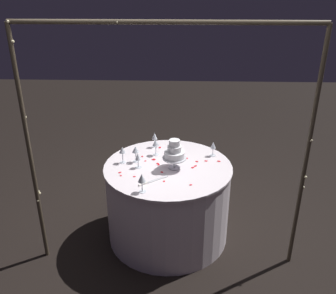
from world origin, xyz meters
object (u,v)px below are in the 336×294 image
object	(u,v)px
wine_glass_5	(122,151)
decorative_arch	(166,114)
tiered_cake	(174,153)
wine_glass_0	(213,146)
wine_glass_6	(138,157)
wine_glass_2	(142,179)
main_table	(168,202)
wine_glass_3	(155,137)
wine_glass_1	(156,144)
wine_glass_4	(136,150)
cake_knife	(152,181)

from	to	relation	value
wine_glass_5	decorative_arch	bearing A→B (deg)	137.03
decorative_arch	tiered_cake	bearing A→B (deg)	-101.19
wine_glass_0	wine_glass_6	distance (m)	0.76
wine_glass_2	main_table	bearing A→B (deg)	-113.05
wine_glass_6	wine_glass_3	bearing A→B (deg)	-104.85
wine_glass_6	wine_glass_1	bearing A→B (deg)	-118.07
wine_glass_2	wine_glass_4	distance (m)	0.55
wine_glass_0	wine_glass_2	xyz separation A→B (m)	(0.63, 0.69, 0.02)
wine_glass_4	cake_knife	bearing A→B (deg)	115.40
wine_glass_3	cake_knife	world-z (taller)	wine_glass_3
wine_glass_3	wine_glass_5	bearing A→B (deg)	52.64
wine_glass_6	cake_knife	bearing A→B (deg)	119.03
tiered_cake	wine_glass_3	world-z (taller)	tiered_cake
wine_glass_1	wine_glass_3	world-z (taller)	wine_glass_3
decorative_arch	wine_glass_0	size ratio (longest dim) A/B	15.82
wine_glass_3	wine_glass_2	bearing A→B (deg)	87.20
decorative_arch	tiered_cake	world-z (taller)	decorative_arch
decorative_arch	cake_knife	world-z (taller)	decorative_arch
wine_glass_0	wine_glass_5	distance (m)	0.88
main_table	tiered_cake	xyz separation A→B (m)	(-0.06, 0.04, 0.55)
tiered_cake	wine_glass_3	xyz separation A→B (m)	(0.21, -0.46, -0.05)
wine_glass_0	wine_glass_4	world-z (taller)	wine_glass_4
wine_glass_5	tiered_cake	bearing A→B (deg)	169.30
cake_knife	wine_glass_4	bearing A→B (deg)	-64.60
wine_glass_4	wine_glass_3	bearing A→B (deg)	-114.36
main_table	wine_glass_0	size ratio (longest dim) A/B	8.18
tiered_cake	wine_glass_1	size ratio (longest dim) A/B	1.80
wine_glass_2	wine_glass_6	xyz separation A→B (m)	(0.08, -0.42, -0.02)
wine_glass_3	tiered_cake	bearing A→B (deg)	114.91
decorative_arch	wine_glass_1	xyz separation A→B (m)	(0.13, -0.58, -0.52)
wine_glass_5	cake_knife	world-z (taller)	wine_glass_5
decorative_arch	cake_knife	distance (m)	0.65
tiered_cake	wine_glass_2	xyz separation A→B (m)	(0.25, 0.42, -0.03)
decorative_arch	main_table	distance (m)	1.08
main_table	wine_glass_1	size ratio (longest dim) A/B	7.68
wine_glass_4	wine_glass_0	bearing A→B (deg)	-167.91
tiered_cake	wine_glass_6	world-z (taller)	tiered_cake
wine_glass_3	wine_glass_4	size ratio (longest dim) A/B	0.99
tiered_cake	wine_glass_6	bearing A→B (deg)	0.31
wine_glass_3	wine_glass_6	size ratio (longest dim) A/B	1.09
wine_glass_4	wine_glass_5	xyz separation A→B (m)	(0.12, 0.02, 0.00)
main_table	wine_glass_3	world-z (taller)	wine_glass_3
wine_glass_5	cake_knife	xyz separation A→B (m)	(-0.30, 0.35, -0.12)
decorative_arch	wine_glass_0	bearing A→B (deg)	-126.87
wine_glass_1	cake_knife	xyz separation A→B (m)	(0.00, 0.53, -0.12)
wine_glass_2	wine_glass_3	world-z (taller)	wine_glass_2
wine_glass_1	cake_knife	size ratio (longest dim) A/B	0.63
wine_glass_3	wine_glass_0	bearing A→B (deg)	162.48
main_table	wine_glass_2	bearing A→B (deg)	66.95
tiered_cake	wine_glass_4	distance (m)	0.39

